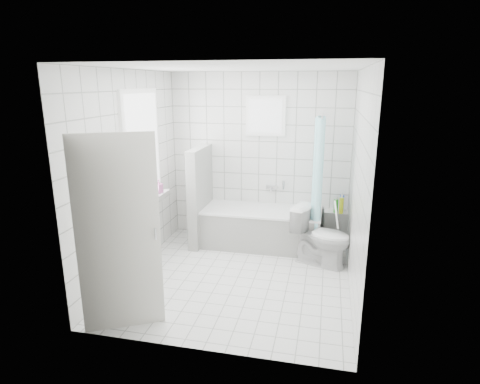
# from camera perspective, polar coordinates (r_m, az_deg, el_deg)

# --- Properties ---
(ground) EXTENTS (3.00, 3.00, 0.00)m
(ground) POSITION_cam_1_polar(r_m,az_deg,el_deg) (5.31, -0.31, -12.02)
(ground) COLOR white
(ground) RESTS_ON ground
(ceiling) EXTENTS (3.00, 3.00, 0.00)m
(ceiling) POSITION_cam_1_polar(r_m,az_deg,el_deg) (4.72, -0.36, 17.29)
(ceiling) COLOR white
(ceiling) RESTS_ON ground
(wall_back) EXTENTS (2.80, 0.02, 2.60)m
(wall_back) POSITION_cam_1_polar(r_m,az_deg,el_deg) (6.29, 2.70, 4.87)
(wall_back) COLOR white
(wall_back) RESTS_ON ground
(wall_front) EXTENTS (2.80, 0.02, 2.60)m
(wall_front) POSITION_cam_1_polar(r_m,az_deg,el_deg) (3.46, -5.85, -3.94)
(wall_front) COLOR white
(wall_front) RESTS_ON ground
(wall_left) EXTENTS (0.02, 3.00, 2.60)m
(wall_left) POSITION_cam_1_polar(r_m,az_deg,el_deg) (5.33, -15.19, 2.45)
(wall_left) COLOR white
(wall_left) RESTS_ON ground
(wall_right) EXTENTS (0.02, 3.00, 2.60)m
(wall_right) POSITION_cam_1_polar(r_m,az_deg,el_deg) (4.75, 16.37, 0.83)
(wall_right) COLOR white
(wall_right) RESTS_ON ground
(window_left) EXTENTS (0.01, 0.90, 1.40)m
(window_left) POSITION_cam_1_polar(r_m,az_deg,el_deg) (5.52, -13.56, 6.16)
(window_left) COLOR white
(window_left) RESTS_ON wall_left
(window_back) EXTENTS (0.50, 0.01, 0.50)m
(window_back) POSITION_cam_1_polar(r_m,az_deg,el_deg) (6.15, 3.64, 10.73)
(window_back) COLOR white
(window_back) RESTS_ON wall_back
(window_sill) EXTENTS (0.18, 1.02, 0.08)m
(window_sill) POSITION_cam_1_polar(r_m,az_deg,el_deg) (5.66, -12.68, -1.26)
(window_sill) COLOR white
(window_sill) RESTS_ON wall_left
(door) EXTENTS (0.73, 0.41, 2.00)m
(door) POSITION_cam_1_polar(r_m,az_deg,el_deg) (4.09, -16.89, -5.94)
(door) COLOR silver
(door) RESTS_ON ground
(bathtub) EXTENTS (1.78, 0.77, 0.58)m
(bathtub) POSITION_cam_1_polar(r_m,az_deg,el_deg) (6.18, 3.09, -5.04)
(bathtub) COLOR white
(bathtub) RESTS_ON ground
(partition_wall) EXTENTS (0.15, 0.85, 1.50)m
(partition_wall) POSITION_cam_1_polar(r_m,az_deg,el_deg) (6.21, -5.65, -0.54)
(partition_wall) COLOR white
(partition_wall) RESTS_ON ground
(tiled_ledge) EXTENTS (0.40, 0.24, 0.55)m
(tiled_ledge) POSITION_cam_1_polar(r_m,az_deg,el_deg) (6.36, 13.59, -5.02)
(tiled_ledge) COLOR white
(tiled_ledge) RESTS_ON ground
(toilet) EXTENTS (0.89, 0.68, 0.80)m
(toilet) POSITION_cam_1_polar(r_m,az_deg,el_deg) (5.63, 11.52, -6.21)
(toilet) COLOR white
(toilet) RESTS_ON ground
(curtain_rod) EXTENTS (0.02, 0.80, 0.02)m
(curtain_rod) POSITION_cam_1_polar(r_m,az_deg,el_deg) (5.72, 11.68, 10.61)
(curtain_rod) COLOR silver
(curtain_rod) RESTS_ON wall_back
(shower_curtain) EXTENTS (0.14, 0.48, 1.78)m
(shower_curtain) POSITION_cam_1_polar(r_m,az_deg,el_deg) (5.73, 11.17, 1.51)
(shower_curtain) COLOR #49D2D8
(shower_curtain) RESTS_ON curtain_rod
(tub_faucet) EXTENTS (0.18, 0.06, 0.06)m
(tub_faucet) POSITION_cam_1_polar(r_m,az_deg,el_deg) (6.32, 4.56, 0.70)
(tub_faucet) COLOR silver
(tub_faucet) RESTS_ON wall_back
(sill_bottles) EXTENTS (0.15, 0.77, 0.33)m
(sill_bottles) POSITION_cam_1_polar(r_m,az_deg,el_deg) (5.54, -13.06, 0.16)
(sill_bottles) COLOR silver
(sill_bottles) RESTS_ON window_sill
(ledge_bottles) EXTENTS (0.15, 0.19, 0.25)m
(ledge_bottles) POSITION_cam_1_polar(r_m,az_deg,el_deg) (6.20, 14.02, -1.78)
(ledge_bottles) COLOR blue
(ledge_bottles) RESTS_ON tiled_ledge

